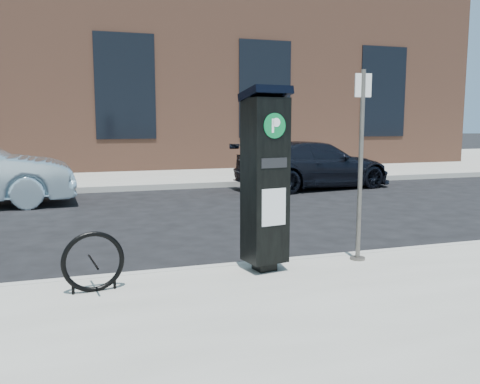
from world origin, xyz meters
name	(u,v)px	position (x,y,z in m)	size (l,w,h in m)	color
ground	(232,276)	(0.00, 0.00, 0.00)	(120.00, 120.00, 0.00)	black
sidewalk_far	(122,168)	(0.00, 14.00, 0.07)	(60.00, 12.00, 0.15)	gray
curb_near	(232,270)	(0.00, -0.02, 0.07)	(60.00, 0.12, 0.16)	#9E9B93
curb_far	(143,188)	(0.00, 8.02, 0.07)	(60.00, 0.12, 0.16)	#9E9B93
building	(113,67)	(0.00, 17.00, 4.15)	(28.00, 10.05, 8.25)	brown
parking_kiosk	(265,178)	(0.28, -0.35, 1.21)	(0.54, 0.49, 2.07)	black
sign_pole	(360,167)	(1.53, -0.30, 1.29)	(0.20, 0.18, 2.29)	#5E5A53
bike_rack	(93,262)	(-1.60, -0.52, 0.45)	(0.62, 0.13, 0.62)	black
car_dark	(314,165)	(4.57, 7.03, 0.65)	(1.82, 4.47, 1.30)	black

